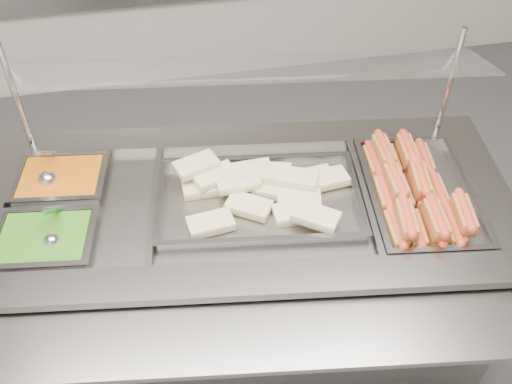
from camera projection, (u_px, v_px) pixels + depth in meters
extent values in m
cube|color=slate|center=(244.00, 280.00, 2.27)|extent=(1.88, 0.99, 0.86)
cube|color=gray|center=(247.00, 281.00, 1.71)|extent=(1.87, 0.39, 0.03)
cube|color=gray|center=(238.00, 137.00, 2.21)|extent=(1.87, 0.39, 0.03)
cube|color=gray|center=(489.00, 189.00, 2.00)|extent=(0.21, 0.58, 0.03)
cube|color=black|center=(242.00, 223.00, 2.04)|extent=(1.67, 0.79, 0.02)
cube|color=gray|center=(365.00, 193.00, 1.97)|extent=(0.10, 0.56, 0.01)
cube|color=gray|center=(154.00, 202.00, 1.94)|extent=(0.10, 0.56, 0.01)
cube|color=gray|center=(249.00, 335.00, 1.62)|extent=(1.81, 0.50, 0.02)
cylinder|color=slate|center=(504.00, 293.00, 1.76)|extent=(0.06, 0.26, 0.02)
cylinder|color=#BCBCC0|center=(16.00, 98.00, 2.00)|extent=(0.02, 0.02, 0.44)
cylinder|color=#BCBCC0|center=(450.00, 83.00, 2.07)|extent=(0.02, 0.02, 0.44)
cube|color=silver|center=(237.00, 69.00, 1.84)|extent=(1.66, 0.52, 0.08)
cube|color=#A45009|center=(63.00, 184.00, 2.05)|extent=(0.31, 0.26, 0.09)
cube|color=#1E6610|center=(46.00, 245.00, 1.85)|extent=(0.31, 0.26, 0.09)
cube|color=#AA6223|center=(396.00, 231.00, 1.86)|extent=(0.07, 0.15, 0.05)
cylinder|color=red|center=(397.00, 227.00, 1.85)|extent=(0.05, 0.17, 0.03)
cube|color=#AA6223|center=(384.00, 195.00, 1.99)|extent=(0.07, 0.15, 0.05)
cylinder|color=red|center=(385.00, 190.00, 1.97)|extent=(0.05, 0.17, 0.03)
cube|color=#AA6223|center=(373.00, 163.00, 2.11)|extent=(0.07, 0.15, 0.05)
cylinder|color=red|center=(374.00, 158.00, 2.10)|extent=(0.05, 0.17, 0.03)
cube|color=#AA6223|center=(414.00, 230.00, 1.86)|extent=(0.08, 0.16, 0.05)
cylinder|color=red|center=(415.00, 226.00, 1.85)|extent=(0.06, 0.17, 0.03)
cube|color=#AA6223|center=(401.00, 194.00, 1.99)|extent=(0.07, 0.15, 0.05)
cylinder|color=red|center=(402.00, 190.00, 1.97)|extent=(0.05, 0.17, 0.03)
cube|color=#AA6223|center=(390.00, 161.00, 2.11)|extent=(0.07, 0.15, 0.05)
cylinder|color=red|center=(391.00, 157.00, 2.10)|extent=(0.05, 0.17, 0.03)
cube|color=#AA6223|center=(433.00, 230.00, 1.87)|extent=(0.07, 0.15, 0.05)
cylinder|color=red|center=(434.00, 225.00, 1.85)|extent=(0.05, 0.17, 0.03)
cube|color=#AA6223|center=(419.00, 193.00, 1.99)|extent=(0.07, 0.15, 0.05)
cylinder|color=red|center=(420.00, 189.00, 1.98)|extent=(0.05, 0.17, 0.03)
cube|color=#AA6223|center=(406.00, 161.00, 2.12)|extent=(0.08, 0.16, 0.05)
cylinder|color=red|center=(407.00, 157.00, 2.10)|extent=(0.06, 0.17, 0.03)
cube|color=#AA6223|center=(452.00, 229.00, 1.87)|extent=(0.08, 0.16, 0.05)
cylinder|color=red|center=(453.00, 225.00, 1.85)|extent=(0.06, 0.17, 0.03)
cube|color=#AA6223|center=(436.00, 193.00, 2.00)|extent=(0.07, 0.15, 0.05)
cylinder|color=red|center=(438.00, 188.00, 1.98)|extent=(0.05, 0.17, 0.03)
cube|color=#AA6223|center=(423.00, 160.00, 2.12)|extent=(0.08, 0.16, 0.05)
cylinder|color=red|center=(424.00, 156.00, 2.11)|extent=(0.06, 0.17, 0.03)
cube|color=#AA6223|center=(406.00, 220.00, 1.83)|extent=(0.08, 0.16, 0.05)
cylinder|color=red|center=(407.00, 215.00, 1.81)|extent=(0.06, 0.17, 0.03)
cube|color=#AA6223|center=(396.00, 182.00, 1.96)|extent=(0.06, 0.15, 0.05)
cylinder|color=red|center=(397.00, 178.00, 1.94)|extent=(0.04, 0.17, 0.03)
cube|color=#AA6223|center=(384.00, 152.00, 2.08)|extent=(0.06, 0.15, 0.05)
cylinder|color=red|center=(385.00, 147.00, 2.06)|extent=(0.04, 0.17, 0.03)
cube|color=#AA6223|center=(436.00, 220.00, 1.83)|extent=(0.07, 0.15, 0.05)
cylinder|color=red|center=(437.00, 215.00, 1.81)|extent=(0.05, 0.17, 0.03)
cube|color=#AA6223|center=(420.00, 181.00, 1.96)|extent=(0.08, 0.16, 0.05)
cylinder|color=red|center=(421.00, 176.00, 1.95)|extent=(0.06, 0.17, 0.03)
cube|color=#AA6223|center=(407.00, 151.00, 2.08)|extent=(0.07, 0.15, 0.05)
cylinder|color=red|center=(408.00, 147.00, 2.06)|extent=(0.05, 0.17, 0.03)
cube|color=#AA6223|center=(463.00, 215.00, 1.85)|extent=(0.08, 0.16, 0.05)
cylinder|color=red|center=(465.00, 210.00, 1.83)|extent=(0.06, 0.17, 0.03)
cube|color=beige|center=(249.00, 206.00, 1.93)|extent=(0.17, 0.15, 0.03)
cube|color=beige|center=(275.00, 189.00, 1.99)|extent=(0.17, 0.14, 0.03)
cube|color=beige|center=(327.00, 179.00, 2.03)|extent=(0.16, 0.10, 0.03)
cube|color=beige|center=(296.00, 213.00, 1.91)|extent=(0.15, 0.09, 0.03)
cube|color=beige|center=(312.00, 178.00, 2.03)|extent=(0.16, 0.10, 0.03)
cube|color=beige|center=(299.00, 199.00, 1.96)|extent=(0.16, 0.12, 0.03)
cube|color=beige|center=(204.00, 187.00, 2.00)|extent=(0.15, 0.09, 0.03)
cube|color=beige|center=(211.00, 223.00, 1.87)|extent=(0.16, 0.10, 0.03)
cube|color=beige|center=(316.00, 217.00, 1.86)|extent=(0.17, 0.16, 0.03)
cube|color=beige|center=(296.00, 178.00, 1.99)|extent=(0.17, 0.14, 0.03)
cube|color=beige|center=(251.00, 171.00, 2.01)|extent=(0.15, 0.09, 0.03)
cube|color=beige|center=(270.00, 173.00, 2.00)|extent=(0.17, 0.12, 0.03)
cube|color=beige|center=(238.00, 182.00, 1.98)|extent=(0.15, 0.09, 0.03)
cube|color=beige|center=(215.00, 176.00, 2.00)|extent=(0.17, 0.13, 0.03)
cube|color=beige|center=(196.00, 165.00, 2.00)|extent=(0.17, 0.13, 0.03)
sphere|color=silver|center=(48.00, 180.00, 2.01)|extent=(0.07, 0.07, 0.07)
cylinder|color=silver|center=(48.00, 153.00, 2.03)|extent=(0.03, 0.15, 0.12)
sphere|color=silver|center=(52.00, 242.00, 1.81)|extent=(0.06, 0.06, 0.06)
cylinder|color=#126924|center=(52.00, 211.00, 1.82)|extent=(0.03, 0.13, 0.11)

